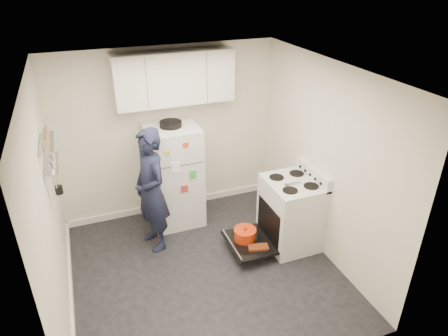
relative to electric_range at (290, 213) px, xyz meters
name	(u,v)px	position (x,y,z in m)	size (l,w,h in m)	color
room	(199,187)	(-1.29, -0.12, 0.74)	(3.21, 3.21, 2.51)	black
electric_range	(290,213)	(0.00, 0.00, 0.00)	(0.66, 0.76, 1.10)	silver
open_oven_door	(247,238)	(-0.60, 0.03, -0.28)	(0.55, 0.70, 0.23)	black
refrigerator	(174,175)	(-1.29, 1.10, 0.28)	(0.72, 0.74, 1.56)	silver
upper_cabinets	(174,78)	(-1.16, 1.28, 1.63)	(1.60, 0.33, 0.70)	silver
wall_shelf_rack	(49,154)	(-2.78, 0.34, 1.21)	(0.14, 0.60, 0.61)	#B2B2B7
person	(151,191)	(-1.72, 0.61, 0.38)	(0.62, 0.41, 1.69)	#171B33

